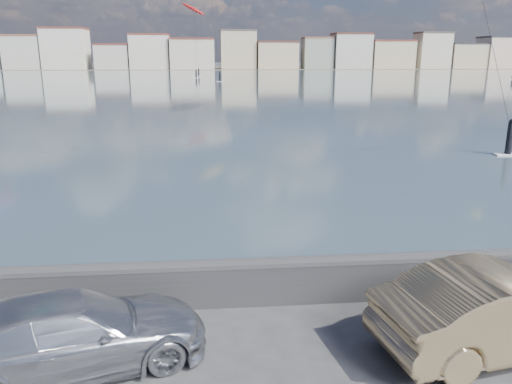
# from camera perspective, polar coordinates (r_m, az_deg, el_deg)

# --- Properties ---
(ground) EXTENTS (700.00, 700.00, 0.00)m
(ground) POSITION_cam_1_polar(r_m,az_deg,el_deg) (8.99, -4.31, -20.90)
(ground) COLOR #333335
(ground) RESTS_ON ground
(bay_water) EXTENTS (500.00, 177.00, 0.00)m
(bay_water) POSITION_cam_1_polar(r_m,az_deg,el_deg) (98.89, -5.33, 12.31)
(bay_water) COLOR #3B535F
(bay_water) RESTS_ON ground
(far_shore_strip) EXTENTS (500.00, 60.00, 0.00)m
(far_shore_strip) POSITION_cam_1_polar(r_m,az_deg,el_deg) (207.31, -5.38, 13.92)
(far_shore_strip) COLOR #4C473D
(far_shore_strip) RESTS_ON ground
(seawall) EXTENTS (400.00, 0.36, 1.08)m
(seawall) POSITION_cam_1_polar(r_m,az_deg,el_deg) (11.02, -4.64, -10.09)
(seawall) COLOR #28282B
(seawall) RESTS_ON ground
(far_buildings) EXTENTS (240.79, 13.26, 14.60)m
(far_buildings) POSITION_cam_1_polar(r_m,az_deg,el_deg) (193.25, -5.02, 15.61)
(far_buildings) COLOR beige
(far_buildings) RESTS_ON ground
(car_silver) EXTENTS (4.98, 3.11, 1.35)m
(car_silver) POSITION_cam_1_polar(r_m,az_deg,el_deg) (9.49, -20.27, -14.92)
(car_silver) COLOR #B5B6BC
(car_silver) RESTS_ON ground
(car_champagne) EXTENTS (5.10, 2.56, 1.60)m
(car_champagne) POSITION_cam_1_polar(r_m,az_deg,el_deg) (10.45, 26.53, -11.92)
(car_champagne) COLOR tan
(car_champagne) RESTS_ON ground
(kitesurfer_3) EXTENTS (7.14, 13.85, 18.12)m
(kitesurfer_3) POSITION_cam_1_polar(r_m,az_deg,el_deg) (128.93, -7.20, 19.93)
(kitesurfer_3) COLOR red
(kitesurfer_3) RESTS_ON ground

